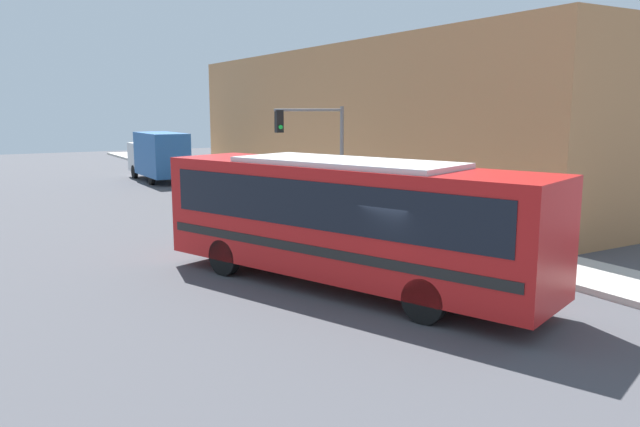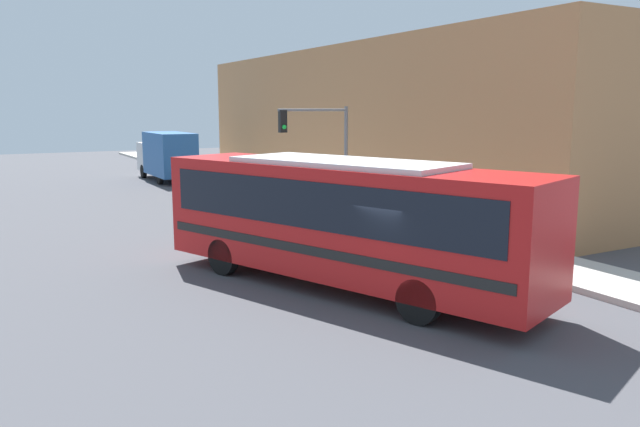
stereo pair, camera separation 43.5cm
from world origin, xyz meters
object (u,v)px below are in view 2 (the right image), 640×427
object	(u,v)px
parking_meter	(381,203)
delivery_truck	(166,155)
fire_hydrant	(478,240)
city_bus	(342,215)
traffic_light_pole	(321,140)

from	to	relation	value
parking_meter	delivery_truck	bearing A→B (deg)	97.97
fire_hydrant	parking_meter	distance (m)	5.45
city_bus	fire_hydrant	xyz separation A→B (m)	(5.60, 0.88, -1.42)
city_bus	parking_meter	xyz separation A→B (m)	(5.60, 6.31, -0.96)
fire_hydrant	traffic_light_pole	bearing A→B (deg)	97.22
delivery_truck	parking_meter	size ratio (longest dim) A/B	5.92
traffic_light_pole	parking_meter	bearing A→B (deg)	-70.12
fire_hydrant	traffic_light_pole	distance (m)	8.88
delivery_truck	traffic_light_pole	xyz separation A→B (m)	(1.80, -17.48, 1.66)
city_bus	parking_meter	size ratio (longest dim) A/B	9.24
fire_hydrant	parking_meter	size ratio (longest dim) A/B	0.60
delivery_truck	parking_meter	world-z (taller)	delivery_truck
delivery_truck	parking_meter	distance (m)	20.61
city_bus	parking_meter	world-z (taller)	city_bus
city_bus	delivery_truck	bearing A→B (deg)	63.44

